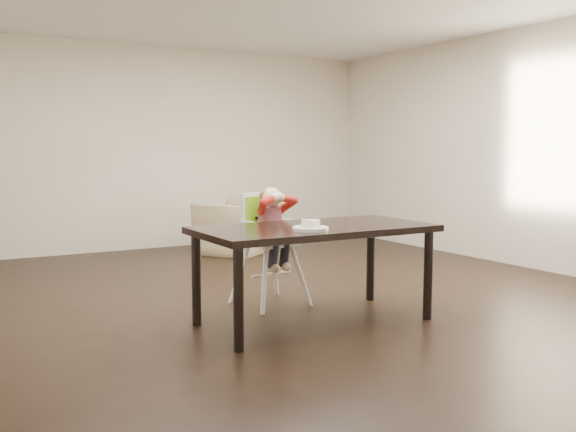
% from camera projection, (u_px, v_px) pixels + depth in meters
% --- Properties ---
extents(ground, '(7.00, 7.00, 0.00)m').
position_uv_depth(ground, '(299.00, 297.00, 5.78)').
color(ground, black).
rests_on(ground, ground).
extents(room_walls, '(6.02, 7.02, 2.71)m').
position_uv_depth(room_walls, '(299.00, 89.00, 5.59)').
color(room_walls, beige).
rests_on(room_walls, ground).
extents(dining_table, '(1.80, 0.90, 0.75)m').
position_uv_depth(dining_table, '(314.00, 236.00, 4.90)').
color(dining_table, black).
rests_on(dining_table, ground).
extents(high_chair, '(0.47, 0.47, 1.01)m').
position_uv_depth(high_chair, '(268.00, 222.00, 5.47)').
color(high_chair, white).
rests_on(high_chair, ground).
extents(plate, '(0.31, 0.31, 0.08)m').
position_uv_depth(plate, '(311.00, 227.00, 4.62)').
color(plate, white).
rests_on(plate, dining_table).
extents(armchair, '(1.20, 1.12, 0.88)m').
position_uv_depth(armchair, '(240.00, 219.00, 8.29)').
color(armchair, tan).
rests_on(armchair, ground).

